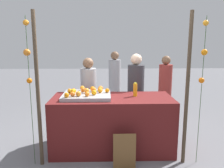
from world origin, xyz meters
name	(u,v)px	position (x,y,z in m)	size (l,w,h in m)	color
ground_plane	(112,149)	(0.00, 0.00, 0.00)	(24.00, 24.00, 0.00)	slate
stall_counter	(112,124)	(0.00, 0.00, 0.47)	(2.04, 0.87, 0.94)	#5B1919
orange_tray	(87,95)	(-0.43, 0.03, 0.97)	(0.80, 0.69, 0.06)	#9EA0A5
orange_0	(100,90)	(-0.21, 0.08, 1.04)	(0.08, 0.08, 0.08)	orange
orange_1	(93,89)	(-0.34, 0.23, 1.04)	(0.08, 0.08, 0.08)	orange
orange_2	(74,91)	(-0.65, 0.07, 1.04)	(0.08, 0.08, 0.08)	orange
orange_3	(70,91)	(-0.73, 0.08, 1.04)	(0.08, 0.08, 0.08)	orange
orange_4	(107,90)	(-0.08, 0.10, 1.04)	(0.07, 0.07, 0.07)	orange
orange_5	(100,89)	(-0.21, 0.20, 1.04)	(0.07, 0.07, 0.07)	orange
orange_6	(87,94)	(-0.41, -0.17, 1.04)	(0.08, 0.08, 0.08)	orange
orange_7	(86,91)	(-0.44, 0.05, 1.05)	(0.09, 0.09, 0.09)	orange
orange_8	(94,93)	(-0.30, -0.08, 1.04)	(0.08, 0.08, 0.08)	orange
orange_9	(101,88)	(-0.20, 0.27, 1.04)	(0.08, 0.08, 0.08)	orange
orange_10	(83,90)	(-0.51, 0.15, 1.04)	(0.08, 0.08, 0.08)	orange
orange_11	(73,92)	(-0.66, -0.01, 1.05)	(0.09, 0.09, 0.09)	orange
orange_12	(82,88)	(-0.54, 0.32, 1.04)	(0.08, 0.08, 0.08)	orange
orange_13	(94,90)	(-0.32, 0.12, 1.04)	(0.09, 0.09, 0.09)	orange
orange_14	(67,95)	(-0.73, -0.24, 1.04)	(0.08, 0.08, 0.08)	orange
orange_15	(78,94)	(-0.55, -0.17, 1.04)	(0.08, 0.08, 0.08)	orange
orange_16	(73,94)	(-0.64, -0.18, 1.04)	(0.08, 0.08, 0.08)	orange
juice_bottle	(135,90)	(0.40, 0.07, 1.05)	(0.07, 0.07, 0.24)	orange
chalkboard_sign	(124,152)	(0.16, -0.63, 0.27)	(0.33, 0.03, 0.56)	brown
vendor_left	(89,99)	(-0.45, 0.71, 0.73)	(0.31, 0.31, 1.56)	#99999E
vendor_right	(136,97)	(0.49, 0.69, 0.76)	(0.33, 0.33, 1.64)	#333338
crowd_person_0	(165,91)	(1.30, 1.51, 0.72)	(0.31, 0.31, 1.55)	maroon
crowd_person_1	(115,84)	(0.13, 2.24, 0.75)	(0.32, 0.32, 1.61)	#99999E
canopy_post_left	(38,92)	(-1.10, -0.47, 1.15)	(0.06, 0.06, 2.30)	#473828
canopy_post_right	(187,91)	(1.10, -0.47, 1.15)	(0.06, 0.06, 2.30)	#473828
garland_strand_left	(27,55)	(-1.22, -0.46, 1.69)	(0.10, 0.10, 2.23)	#2D4C23
garland_strand_right	(204,56)	(1.30, -0.49, 1.66)	(0.10, 0.09, 2.23)	#2D4C23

